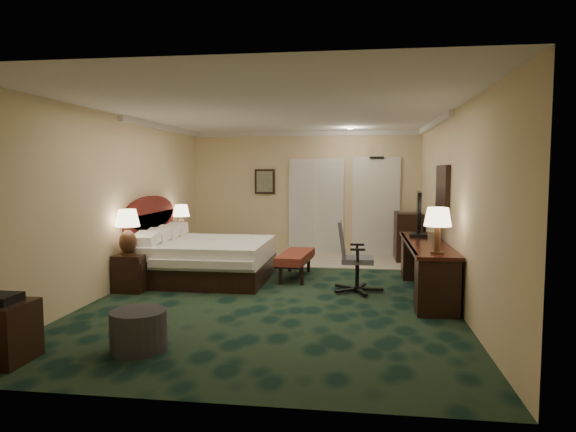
# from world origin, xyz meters

# --- Properties ---
(floor) EXTENTS (5.00, 7.50, 0.00)m
(floor) POSITION_xyz_m (0.00, 0.00, 0.00)
(floor) COLOR black
(floor) RESTS_ON ground
(ceiling) EXTENTS (5.00, 7.50, 0.00)m
(ceiling) POSITION_xyz_m (0.00, 0.00, 2.70)
(ceiling) COLOR silver
(ceiling) RESTS_ON wall_back
(wall_back) EXTENTS (5.00, 0.00, 2.70)m
(wall_back) POSITION_xyz_m (0.00, 3.75, 1.35)
(wall_back) COLOR #D4C084
(wall_back) RESTS_ON ground
(wall_front) EXTENTS (5.00, 0.00, 2.70)m
(wall_front) POSITION_xyz_m (0.00, -3.75, 1.35)
(wall_front) COLOR #D4C084
(wall_front) RESTS_ON ground
(wall_left) EXTENTS (0.00, 7.50, 2.70)m
(wall_left) POSITION_xyz_m (-2.50, 0.00, 1.35)
(wall_left) COLOR #D4C084
(wall_left) RESTS_ON ground
(wall_right) EXTENTS (0.00, 7.50, 2.70)m
(wall_right) POSITION_xyz_m (2.50, 0.00, 1.35)
(wall_right) COLOR #D4C084
(wall_right) RESTS_ON ground
(crown_molding) EXTENTS (5.00, 7.50, 0.10)m
(crown_molding) POSITION_xyz_m (0.00, 0.00, 2.65)
(crown_molding) COLOR silver
(crown_molding) RESTS_ON wall_back
(tile_patch) EXTENTS (3.20, 1.70, 0.01)m
(tile_patch) POSITION_xyz_m (0.90, 2.90, 0.01)
(tile_patch) COLOR #B3AC97
(tile_patch) RESTS_ON ground
(headboard) EXTENTS (0.12, 2.00, 1.40)m
(headboard) POSITION_xyz_m (-2.44, 1.00, 0.70)
(headboard) COLOR #4C0E10
(headboard) RESTS_ON ground
(entry_door) EXTENTS (1.02, 0.06, 2.18)m
(entry_door) POSITION_xyz_m (1.55, 3.72, 1.05)
(entry_door) COLOR silver
(entry_door) RESTS_ON ground
(closet_doors) EXTENTS (1.20, 0.06, 2.10)m
(closet_doors) POSITION_xyz_m (0.25, 3.71, 1.05)
(closet_doors) COLOR #B3B3AD
(closet_doors) RESTS_ON ground
(wall_art) EXTENTS (0.45, 0.06, 0.55)m
(wall_art) POSITION_xyz_m (-0.90, 3.71, 1.60)
(wall_art) COLOR #405F51
(wall_art) RESTS_ON wall_back
(wall_mirror) EXTENTS (0.05, 0.95, 0.75)m
(wall_mirror) POSITION_xyz_m (2.46, 0.60, 1.55)
(wall_mirror) COLOR white
(wall_mirror) RESTS_ON wall_right
(bed) EXTENTS (2.08, 1.93, 0.66)m
(bed) POSITION_xyz_m (-1.36, 0.77, 0.33)
(bed) COLOR white
(bed) RESTS_ON ground
(nightstand_near) EXTENTS (0.45, 0.52, 0.57)m
(nightstand_near) POSITION_xyz_m (-2.25, -0.18, 0.28)
(nightstand_near) COLOR black
(nightstand_near) RESTS_ON ground
(nightstand_far) EXTENTS (0.45, 0.52, 0.56)m
(nightstand_far) POSITION_xyz_m (-2.25, 2.10, 0.28)
(nightstand_far) COLOR black
(nightstand_far) RESTS_ON ground
(lamp_near) EXTENTS (0.37, 0.37, 0.69)m
(lamp_near) POSITION_xyz_m (-2.29, -0.23, 0.91)
(lamp_near) COLOR black
(lamp_near) RESTS_ON nightstand_near
(lamp_far) EXTENTS (0.37, 0.37, 0.62)m
(lamp_far) POSITION_xyz_m (-2.27, 2.09, 0.87)
(lamp_far) COLOR black
(lamp_far) RESTS_ON nightstand_far
(bed_bench) EXTENTS (0.56, 1.33, 0.44)m
(bed_bench) POSITION_xyz_m (0.11, 1.10, 0.22)
(bed_bench) COLOR maroon
(bed_bench) RESTS_ON ground
(ottoman) EXTENTS (0.70, 0.70, 0.41)m
(ottoman) POSITION_xyz_m (-1.04, -2.67, 0.21)
(ottoman) COLOR #26262C
(ottoman) RESTS_ON ground
(side_table) EXTENTS (0.54, 0.54, 0.58)m
(side_table) POSITION_xyz_m (-2.20, -3.17, 0.29)
(side_table) COLOR black
(side_table) RESTS_ON ground
(desk) EXTENTS (0.58, 2.69, 0.78)m
(desk) POSITION_xyz_m (2.19, 0.22, 0.39)
(desk) COLOR black
(desk) RESTS_ON ground
(tv) EXTENTS (0.16, 0.94, 0.73)m
(tv) POSITION_xyz_m (2.15, 0.92, 1.14)
(tv) COLOR black
(tv) RESTS_ON desk
(desk_lamp) EXTENTS (0.35, 0.35, 0.61)m
(desk_lamp) POSITION_xyz_m (2.18, -0.85, 1.08)
(desk_lamp) COLOR black
(desk_lamp) RESTS_ON desk
(desk_chair) EXTENTS (0.64, 0.61, 1.08)m
(desk_chair) POSITION_xyz_m (1.17, 0.20, 0.54)
(desk_chair) COLOR #515156
(desk_chair) RESTS_ON ground
(minibar) EXTENTS (0.52, 0.93, 0.98)m
(minibar) POSITION_xyz_m (2.19, 3.20, 0.49)
(minibar) COLOR black
(minibar) RESTS_ON ground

